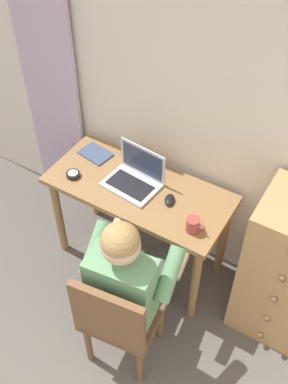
{
  "coord_description": "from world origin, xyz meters",
  "views": [
    {
      "loc": [
        0.67,
        0.11,
        2.82
      ],
      "look_at": [
        -0.33,
        1.76,
        0.85
      ],
      "focal_mm": 43.18,
      "sensor_mm": 36.0,
      "label": 1
    }
  ],
  "objects_px": {
    "computer_mouse": "(170,200)",
    "desk_clock": "(73,174)",
    "chair": "(118,317)",
    "coffee_mug": "(193,225)",
    "notebook_pad": "(95,154)",
    "person_seated": "(132,274)",
    "desk": "(139,201)",
    "laptop": "(135,177)",
    "dresser": "(288,270)"
  },
  "relations": [
    {
      "from": "computer_mouse",
      "to": "desk_clock",
      "type": "height_order",
      "value": "computer_mouse"
    },
    {
      "from": "notebook_pad",
      "to": "coffee_mug",
      "type": "relative_size",
      "value": 1.75
    },
    {
      "from": "person_seated",
      "to": "notebook_pad",
      "type": "bearing_deg",
      "value": 137.17
    },
    {
      "from": "dresser",
      "to": "person_seated",
      "type": "height_order",
      "value": "person_seated"
    },
    {
      "from": "chair",
      "to": "person_seated",
      "type": "height_order",
      "value": "person_seated"
    },
    {
      "from": "notebook_pad",
      "to": "coffee_mug",
      "type": "bearing_deg",
      "value": -6.95
    },
    {
      "from": "notebook_pad",
      "to": "coffee_mug",
      "type": "height_order",
      "value": "coffee_mug"
    },
    {
      "from": "desk",
      "to": "notebook_pad",
      "type": "bearing_deg",
      "value": 164.05
    },
    {
      "from": "notebook_pad",
      "to": "coffee_mug",
      "type": "distance_m",
      "value": 0.91
    },
    {
      "from": "desk",
      "to": "desk_clock",
      "type": "height_order",
      "value": "desk_clock"
    },
    {
      "from": "dresser",
      "to": "notebook_pad",
      "type": "height_order",
      "value": "dresser"
    },
    {
      "from": "laptop",
      "to": "coffee_mug",
      "type": "relative_size",
      "value": 3.03
    },
    {
      "from": "chair",
      "to": "desk_clock",
      "type": "distance_m",
      "value": 0.97
    },
    {
      "from": "chair",
      "to": "notebook_pad",
      "type": "height_order",
      "value": "chair"
    },
    {
      "from": "desk_clock",
      "to": "computer_mouse",
      "type": "bearing_deg",
      "value": 11.01
    },
    {
      "from": "coffee_mug",
      "to": "desk",
      "type": "bearing_deg",
      "value": 163.28
    },
    {
      "from": "computer_mouse",
      "to": "chair",
      "type": "bearing_deg",
      "value": -104.24
    },
    {
      "from": "desk",
      "to": "laptop",
      "type": "relative_size",
      "value": 3.29
    },
    {
      "from": "person_seated",
      "to": "coffee_mug",
      "type": "bearing_deg",
      "value": 66.41
    },
    {
      "from": "chair",
      "to": "coffee_mug",
      "type": "distance_m",
      "value": 0.67
    },
    {
      "from": "desk",
      "to": "person_seated",
      "type": "distance_m",
      "value": 0.6
    },
    {
      "from": "chair",
      "to": "coffee_mug",
      "type": "relative_size",
      "value": 7.25
    },
    {
      "from": "notebook_pad",
      "to": "laptop",
      "type": "bearing_deg",
      "value": -4.51
    },
    {
      "from": "laptop",
      "to": "dresser",
      "type": "bearing_deg",
      "value": 1.51
    },
    {
      "from": "person_seated",
      "to": "desk_clock",
      "type": "height_order",
      "value": "person_seated"
    },
    {
      "from": "desk",
      "to": "chair",
      "type": "bearing_deg",
      "value": -67.01
    },
    {
      "from": "person_seated",
      "to": "desk_clock",
      "type": "relative_size",
      "value": 13.2
    },
    {
      "from": "chair",
      "to": "laptop",
      "type": "height_order",
      "value": "laptop"
    },
    {
      "from": "computer_mouse",
      "to": "desk_clock",
      "type": "xyz_separation_m",
      "value": [
        -0.65,
        -0.13,
        -0.0
      ]
    },
    {
      "from": "chair",
      "to": "computer_mouse",
      "type": "distance_m",
      "value": 0.76
    },
    {
      "from": "dresser",
      "to": "notebook_pad",
      "type": "xyz_separation_m",
      "value": [
        -1.43,
        0.07,
        0.22
      ]
    },
    {
      "from": "dresser",
      "to": "laptop",
      "type": "height_order",
      "value": "dresser"
    },
    {
      "from": "dresser",
      "to": "computer_mouse",
      "type": "height_order",
      "value": "dresser"
    },
    {
      "from": "notebook_pad",
      "to": "chair",
      "type": "bearing_deg",
      "value": -39.6
    },
    {
      "from": "person_seated",
      "to": "notebook_pad",
      "type": "xyz_separation_m",
      "value": [
        -0.7,
        0.65,
        0.09
      ]
    },
    {
      "from": "dresser",
      "to": "desk_clock",
      "type": "xyz_separation_m",
      "value": [
        -1.43,
        -0.19,
        0.23
      ]
    },
    {
      "from": "coffee_mug",
      "to": "notebook_pad",
      "type": "bearing_deg",
      "value": 163.65
    },
    {
      "from": "person_seated",
      "to": "desk_clock",
      "type": "xyz_separation_m",
      "value": [
        -0.7,
        0.4,
        0.09
      ]
    },
    {
      "from": "dresser",
      "to": "chair",
      "type": "height_order",
      "value": "dresser"
    },
    {
      "from": "chair",
      "to": "coffee_mug",
      "type": "bearing_deg",
      "value": 75.27
    },
    {
      "from": "notebook_pad",
      "to": "desk",
      "type": "bearing_deg",
      "value": -6.54
    },
    {
      "from": "person_seated",
      "to": "desk_clock",
      "type": "bearing_deg",
      "value": 150.33
    },
    {
      "from": "person_seated",
      "to": "laptop",
      "type": "bearing_deg",
      "value": 120.2
    },
    {
      "from": "computer_mouse",
      "to": "desk_clock",
      "type": "distance_m",
      "value": 0.66
    },
    {
      "from": "chair",
      "to": "laptop",
      "type": "xyz_separation_m",
      "value": [
        -0.35,
        0.74,
        0.31
      ]
    },
    {
      "from": "person_seated",
      "to": "laptop",
      "type": "distance_m",
      "value": 0.66
    },
    {
      "from": "computer_mouse",
      "to": "coffee_mug",
      "type": "bearing_deg",
      "value": -50.26
    },
    {
      "from": "coffee_mug",
      "to": "laptop",
      "type": "bearing_deg",
      "value": 161.83
    },
    {
      "from": "desk",
      "to": "coffee_mug",
      "type": "height_order",
      "value": "coffee_mug"
    },
    {
      "from": "desk_clock",
      "to": "notebook_pad",
      "type": "height_order",
      "value": "desk_clock"
    }
  ]
}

